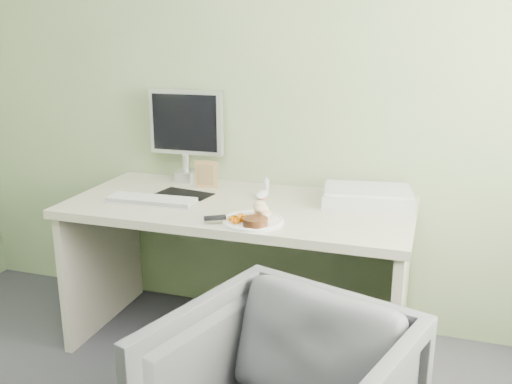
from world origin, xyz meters
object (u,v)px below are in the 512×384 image
(desk, at_px, (239,240))
(scanner, at_px, (367,197))
(plate, at_px, (253,221))
(monitor, at_px, (186,130))

(desk, height_order, scanner, scanner)
(desk, bearing_deg, scanner, 17.17)
(scanner, bearing_deg, plate, -143.41)
(desk, distance_m, plate, 0.34)
(plate, height_order, scanner, scanner)
(plate, relative_size, scanner, 0.63)
(scanner, height_order, monitor, monitor)
(scanner, distance_m, monitor, 1.01)
(scanner, xyz_separation_m, monitor, (-0.97, 0.14, 0.24))
(scanner, relative_size, monitor, 0.85)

